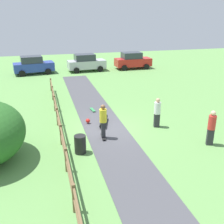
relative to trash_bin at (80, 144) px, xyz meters
The scene contains 12 objects.
ground_plane 3.04m from the trash_bin, 53.22° to the left, with size 60.00×60.00×0.00m, color #60934C.
asphalt_path 3.04m from the trash_bin, 53.22° to the left, with size 2.40×28.00×0.02m, color #47474C.
wooden_fence 2.55m from the trash_bin, 108.38° to the left, with size 0.12×18.12×1.10m.
trash_bin is the anchor object (origin of this frame).
skater_riding 2.00m from the trash_bin, 41.49° to the left, with size 0.41×0.82×1.89m.
skater_fallen 3.66m from the trash_bin, 60.18° to the left, with size 1.47×1.71×0.36m.
skateboard_loose 5.86m from the trash_bin, 73.36° to the left, with size 0.29×0.82×0.08m.
bystander_red 6.58m from the trash_bin, ahead, with size 0.48×0.48×1.85m.
bystander_white 5.22m from the trash_bin, 22.27° to the left, with size 0.42×0.42×1.77m.
parked_car_blue 18.88m from the trash_bin, 96.94° to the left, with size 4.39×2.42×1.92m.
parked_car_red 20.81m from the trash_bin, 64.27° to the left, with size 4.23×2.07×1.92m.
parked_car_silver 19.07m from the trash_bin, 79.45° to the left, with size 4.30×2.21×1.92m.
Camera 1 is at (-3.28, -13.96, 6.41)m, focal length 43.39 mm.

